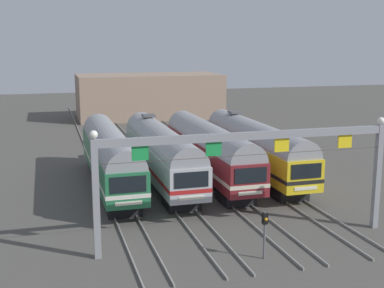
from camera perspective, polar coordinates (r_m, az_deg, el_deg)
ground_plane at (r=43.11m, az=-0.70°, el=-4.19°), size 160.00×160.00×0.00m
track_bed at (r=59.25m, az=-5.02°, el=0.11°), size 13.81×70.00×0.15m
commuter_train_green at (r=41.33m, az=-8.97°, el=-1.17°), size 2.88×18.06×4.77m
commuter_train_stainless at (r=42.00m, az=-3.41°, el=-0.85°), size 2.88×18.06×5.05m
commuter_train_maroon at (r=43.04m, az=1.92°, el=-0.54°), size 2.88×18.06×4.77m
commuter_train_yellow at (r=44.45m, az=6.96°, el=-0.24°), size 2.88×18.06×5.05m
catenary_gantry at (r=29.44m, az=6.17°, el=-1.29°), size 17.54×0.44×6.97m
yard_signal_mast at (r=28.11m, az=7.99°, el=-8.92°), size 0.28×0.35×2.61m
maintenance_building at (r=79.57m, az=-4.73°, el=5.28°), size 21.36×10.00×6.52m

